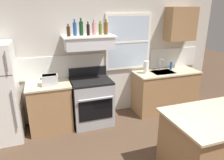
{
  "coord_description": "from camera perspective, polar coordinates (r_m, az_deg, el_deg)",
  "views": [
    {
      "loc": [
        -1.1,
        -1.87,
        2.21
      ],
      "look_at": [
        -0.05,
        1.2,
        1.1
      ],
      "focal_mm": 33.52,
      "sensor_mm": 36.0,
      "label": 1
    }
  ],
  "objects": [
    {
      "name": "range_hood_shelf",
      "position": [
        3.97,
        -6.4,
        10.26
      ],
      "size": [
        0.96,
        0.52,
        0.24
      ],
      "color": "silver"
    },
    {
      "name": "dish_soap_bottle",
      "position": [
        4.89,
        15.83,
        3.82
      ],
      "size": [
        0.06,
        0.06,
        0.18
      ],
      "primitive_type": "cylinder",
      "color": "blue",
      "rests_on": "counter_right_with_sink"
    },
    {
      "name": "bottle_blue_liqueur",
      "position": [
        3.93,
        -10.11,
        13.6
      ],
      "size": [
        0.07,
        0.07,
        0.29
      ],
      "color": "#1E478C",
      "rests_on": "range_hood_shelf"
    },
    {
      "name": "bottle_amber_wine",
      "position": [
        4.05,
        -1.66,
        13.94
      ],
      "size": [
        0.07,
        0.07,
        0.28
      ],
      "color": "brown",
      "rests_on": "range_hood_shelf"
    },
    {
      "name": "bottle_rose_pink",
      "position": [
        4.02,
        -4.93,
        13.81
      ],
      "size": [
        0.07,
        0.07,
        0.27
      ],
      "color": "#C67F84",
      "rests_on": "range_hood_shelf"
    },
    {
      "name": "counter_right_with_sink",
      "position": [
        4.88,
        14.17,
        -2.79
      ],
      "size": [
        1.43,
        0.63,
        0.91
      ],
      "color": "#9E754C",
      "rests_on": "ground_plane"
    },
    {
      "name": "upper_cabinet_right",
      "position": [
        4.88,
        18.22,
        14.33
      ],
      "size": [
        0.64,
        0.32,
        0.7
      ],
      "color": "#9E754C"
    },
    {
      "name": "counter_left_of_stove",
      "position": [
        4.16,
        -16.51,
        -6.91
      ],
      "size": [
        0.79,
        0.63,
        0.91
      ],
      "color": "#9E754C",
      "rests_on": "ground_plane"
    },
    {
      "name": "bottle_olive_oil_square",
      "position": [
        4.04,
        -3.21,
        13.76
      ],
      "size": [
        0.06,
        0.06,
        0.25
      ],
      "color": "#4C601E",
      "rests_on": "range_hood_shelf"
    },
    {
      "name": "bottle_brown_stout",
      "position": [
        3.84,
        -11.79,
        12.89
      ],
      "size": [
        0.06,
        0.06,
        0.21
      ],
      "color": "#381E0F",
      "rests_on": "range_hood_shelf"
    },
    {
      "name": "back_wall",
      "position": [
        4.33,
        -3.41,
        7.44
      ],
      "size": [
        5.4,
        0.11,
        2.7
      ],
      "color": "beige",
      "rests_on": "ground_plane"
    },
    {
      "name": "kitchen_island",
      "position": [
        3.3,
        26.44,
        -15.44
      ],
      "size": [
        1.4,
        0.9,
        0.91
      ],
      "color": "#9E754C",
      "rests_on": "ground_plane"
    },
    {
      "name": "bottle_balsamic_dark",
      "position": [
        3.91,
        -6.53,
        13.47
      ],
      "size": [
        0.06,
        0.06,
        0.25
      ],
      "color": "black",
      "rests_on": "range_hood_shelf"
    },
    {
      "name": "paper_towel_roll",
      "position": [
        4.45,
        9.29,
        3.43
      ],
      "size": [
        0.11,
        0.11,
        0.27
      ],
      "primitive_type": "cylinder",
      "color": "white",
      "rests_on": "counter_right_with_sink"
    },
    {
      "name": "bottle_dark_green_wine",
      "position": [
        3.95,
        -8.41,
        13.82
      ],
      "size": [
        0.07,
        0.07,
        0.31
      ],
      "color": "#143819",
      "rests_on": "range_hood_shelf"
    },
    {
      "name": "stove_range",
      "position": [
        4.21,
        -5.54,
        -5.73
      ],
      "size": [
        0.76,
        0.69,
        1.09
      ],
      "color": "#9EA0A5",
      "rests_on": "ground_plane"
    },
    {
      "name": "toaster",
      "position": [
        3.88,
        -16.64,
        0.05
      ],
      "size": [
        0.3,
        0.2,
        0.19
      ],
      "color": "silver",
      "rests_on": "counter_left_of_stove"
    },
    {
      "name": "sink_faucet",
      "position": [
        4.71,
        13.12,
        4.57
      ],
      "size": [
        0.03,
        0.17,
        0.28
      ],
      "color": "silver",
      "rests_on": "counter_right_with_sink"
    }
  ]
}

